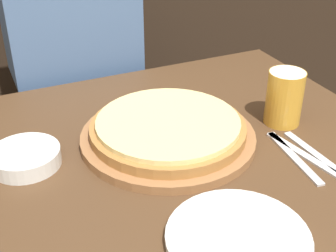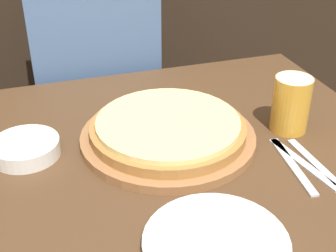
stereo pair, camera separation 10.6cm
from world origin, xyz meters
name	(u,v)px [view 1 (the left image)]	position (x,y,z in m)	size (l,w,h in m)	color
pizza_on_board	(168,131)	(0.03, 0.06, 0.77)	(0.40, 0.40, 0.06)	#99663D
beer_glass	(285,96)	(0.32, 0.02, 0.82)	(0.09, 0.09, 0.13)	gold
dinner_plate	(238,239)	(0.01, -0.29, 0.75)	(0.25, 0.25, 0.02)	silver
side_bowl	(25,157)	(-0.28, 0.10, 0.76)	(0.15, 0.15, 0.04)	silver
fork	(294,157)	(0.25, -0.12, 0.75)	(0.04, 0.21, 0.00)	silver
dinner_knife	(303,154)	(0.28, -0.12, 0.75)	(0.05, 0.21, 0.00)	silver
spoon	(312,152)	(0.30, -0.12, 0.75)	(0.02, 0.18, 0.00)	silver
diner_person	(79,89)	(-0.04, 0.60, 0.65)	(0.39, 0.20, 1.33)	#33333D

